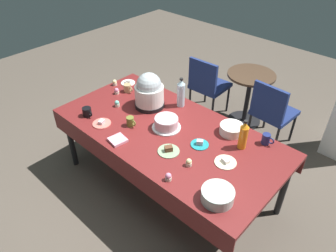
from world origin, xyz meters
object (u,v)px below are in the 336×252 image
object	(u,v)px
slow_cooker	(149,91)
soda_bottle_water	(181,93)
cupcake_berry	(168,177)
cupcake_lemon	(117,91)
cupcake_rose	(115,83)
coffee_mug_navy	(266,139)
dessert_plate_coral	(102,123)
coffee_mug_tan	(128,88)
potluck_table	(168,136)
soda_bottle_orange_juice	(243,135)
maroon_chair_right	(272,110)
dessert_plate_sage	(169,150)
glass_salad_bowl	(218,195)
maroon_chair_left	(207,83)
frosted_layer_cake	(166,123)
round_cafe_table	(249,89)
cupcake_cocoa	(189,162)
coffee_mug_olive	(130,121)
cupcake_vanilla	(117,104)
coffee_mug_black	(87,112)
dessert_plate_cream	(225,162)
ceramic_snack_bowl	(231,129)
dessert_plate_teal	(200,144)

from	to	relation	value
slow_cooker	soda_bottle_water	xyz separation A→B (m)	(0.23, 0.23, -0.02)
cupcake_berry	cupcake_lemon	size ratio (longest dim) A/B	1.00
cupcake_rose	coffee_mug_navy	xyz separation A→B (m)	(1.79, 0.23, 0.02)
dessert_plate_coral	coffee_mug_tan	world-z (taller)	coffee_mug_tan
potluck_table	cupcake_berry	world-z (taller)	cupcake_berry
dessert_plate_coral	soda_bottle_orange_juice	world-z (taller)	soda_bottle_orange_juice
soda_bottle_orange_juice	coffee_mug_navy	bearing A→B (deg)	55.36
cupcake_berry	soda_bottle_orange_juice	xyz separation A→B (m)	(0.20, 0.72, 0.10)
potluck_table	soda_bottle_orange_juice	xyz separation A→B (m)	(0.63, 0.26, 0.19)
slow_cooker	coffee_mug_tan	bearing A→B (deg)	173.91
maroon_chair_right	soda_bottle_water	bearing A→B (deg)	-121.65
potluck_table	cupcake_rose	xyz separation A→B (m)	(-1.03, 0.21, 0.09)
slow_cooker	dessert_plate_sage	bearing A→B (deg)	-31.97
potluck_table	dessert_plate_sage	xyz separation A→B (m)	(0.21, -0.22, 0.07)
glass_salad_bowl	maroon_chair_left	size ratio (longest dim) A/B	0.28
frosted_layer_cake	round_cafe_table	world-z (taller)	frosted_layer_cake
cupcake_cocoa	coffee_mug_olive	xyz separation A→B (m)	(-0.75, 0.05, 0.01)
cupcake_cocoa	soda_bottle_water	distance (m)	0.91
soda_bottle_orange_juice	dessert_plate_sage	bearing A→B (deg)	-132.06
dessert_plate_sage	maroon_chair_right	xyz separation A→B (m)	(0.19, 1.58, -0.27)
coffee_mug_navy	cupcake_vanilla	bearing A→B (deg)	-160.72
frosted_layer_cake	dessert_plate_sage	distance (m)	0.34
coffee_mug_tan	maroon_chair_right	world-z (taller)	maroon_chair_right
dessert_plate_sage	maroon_chair_right	distance (m)	1.61
cupcake_cocoa	coffee_mug_navy	distance (m)	0.75
cupcake_berry	coffee_mug_black	world-z (taller)	coffee_mug_black
dessert_plate_coral	maroon_chair_left	bearing A→B (deg)	90.36
slow_cooker	dessert_plate_cream	xyz separation A→B (m)	(1.07, -0.18, -0.16)
maroon_chair_left	frosted_layer_cake	bearing A→B (deg)	-69.22
coffee_mug_navy	round_cafe_table	distance (m)	1.43
cupcake_cocoa	ceramic_snack_bowl	bearing A→B (deg)	89.08
cupcake_vanilla	coffee_mug_navy	world-z (taller)	coffee_mug_navy
dessert_plate_coral	dessert_plate_cream	distance (m)	1.23
cupcake_berry	cupcake_lemon	distance (m)	1.42
dessert_plate_teal	frosted_layer_cake	bearing A→B (deg)	-177.56
potluck_table	coffee_mug_navy	bearing A→B (deg)	30.24
potluck_table	coffee_mug_navy	xyz separation A→B (m)	(0.76, 0.44, 0.11)
cupcake_berry	soda_bottle_orange_juice	world-z (taller)	soda_bottle_orange_juice
cupcake_lemon	coffee_mug_black	size ratio (longest dim) A/B	0.53
slow_cooker	dessert_plate_teal	size ratio (longest dim) A/B	2.31
glass_salad_bowl	soda_bottle_orange_juice	world-z (taller)	soda_bottle_orange_juice
cupcake_rose	maroon_chair_left	world-z (taller)	maroon_chair_left
soda_bottle_water	coffee_mug_black	size ratio (longest dim) A/B	2.47
dessert_plate_sage	dessert_plate_teal	size ratio (longest dim) A/B	1.18
ceramic_snack_bowl	coffee_mug_tan	bearing A→B (deg)	-173.38
coffee_mug_black	cupcake_lemon	bearing A→B (deg)	104.14
dessert_plate_teal	coffee_mug_navy	distance (m)	0.58
dessert_plate_coral	dessert_plate_sage	size ratio (longest dim) A/B	0.94
coffee_mug_black	maroon_chair_left	size ratio (longest dim) A/B	0.15
soda_bottle_orange_juice	coffee_mug_black	bearing A→B (deg)	-155.71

